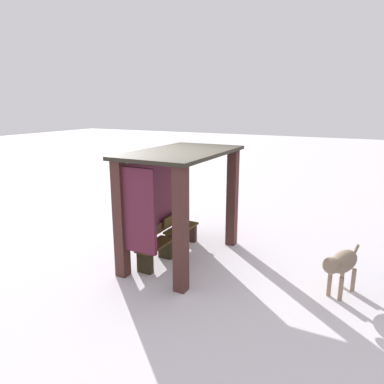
{
  "coord_description": "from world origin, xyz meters",
  "views": [
    {
      "loc": [
        -5.92,
        -3.27,
        3.06
      ],
      "look_at": [
        0.18,
        -0.12,
        1.36
      ],
      "focal_mm": 33.34,
      "sensor_mm": 36.0,
      "label": 1
    }
  ],
  "objects_px": {
    "bench_left_inside": "(155,249)",
    "bench_center_inside": "(181,232)",
    "dog": "(342,264)",
    "bus_shelter": "(172,189)"
  },
  "relations": [
    {
      "from": "bench_left_inside",
      "to": "bench_center_inside",
      "type": "relative_size",
      "value": 1.0
    },
    {
      "from": "bench_left_inside",
      "to": "dog",
      "type": "height_order",
      "value": "dog"
    },
    {
      "from": "bench_center_inside",
      "to": "dog",
      "type": "xyz_separation_m",
      "value": [
        -0.61,
        -3.32,
        0.23
      ]
    },
    {
      "from": "bus_shelter",
      "to": "bench_center_inside",
      "type": "xyz_separation_m",
      "value": [
        0.61,
        0.15,
        -1.13
      ]
    },
    {
      "from": "bench_center_inside",
      "to": "dog",
      "type": "height_order",
      "value": "dog"
    },
    {
      "from": "bench_center_inside",
      "to": "dog",
      "type": "distance_m",
      "value": 3.38
    },
    {
      "from": "bus_shelter",
      "to": "bench_center_inside",
      "type": "distance_m",
      "value": 1.29
    },
    {
      "from": "bus_shelter",
      "to": "dog",
      "type": "xyz_separation_m",
      "value": [
        0.0,
        -3.17,
        -0.9
      ]
    },
    {
      "from": "bus_shelter",
      "to": "bench_center_inside",
      "type": "height_order",
      "value": "bus_shelter"
    },
    {
      "from": "bench_left_inside",
      "to": "dog",
      "type": "distance_m",
      "value": 3.35
    }
  ]
}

